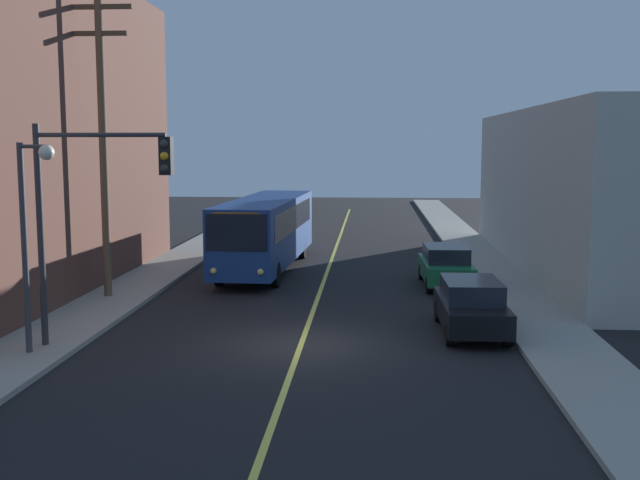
{
  "coord_description": "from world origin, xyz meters",
  "views": [
    {
      "loc": [
        1.97,
        -20.93,
        5.6
      ],
      "look_at": [
        0.0,
        7.71,
        2.0
      ],
      "focal_mm": 42.88,
      "sensor_mm": 36.0,
      "label": 1
    }
  ],
  "objects_px": {
    "parked_car_green": "(446,265)",
    "traffic_signal_left_corner": "(95,193)",
    "utility_pole_near": "(103,131)",
    "city_bus": "(267,229)",
    "street_lamp_left": "(31,217)",
    "parked_car_black": "(471,306)"
  },
  "relations": [
    {
      "from": "city_bus",
      "to": "parked_car_black",
      "type": "height_order",
      "value": "city_bus"
    },
    {
      "from": "parked_car_black",
      "to": "parked_car_green",
      "type": "bearing_deg",
      "value": 90.27
    },
    {
      "from": "city_bus",
      "to": "parked_car_black",
      "type": "relative_size",
      "value": 2.76
    },
    {
      "from": "parked_car_black",
      "to": "utility_pole_near",
      "type": "height_order",
      "value": "utility_pole_near"
    },
    {
      "from": "parked_car_black",
      "to": "traffic_signal_left_corner",
      "type": "height_order",
      "value": "traffic_signal_left_corner"
    },
    {
      "from": "parked_car_black",
      "to": "traffic_signal_left_corner",
      "type": "bearing_deg",
      "value": -165.44
    },
    {
      "from": "utility_pole_near",
      "to": "traffic_signal_left_corner",
      "type": "xyz_separation_m",
      "value": [
        2.17,
        -6.82,
        -1.76
      ]
    },
    {
      "from": "parked_car_green",
      "to": "traffic_signal_left_corner",
      "type": "height_order",
      "value": "traffic_signal_left_corner"
    },
    {
      "from": "utility_pole_near",
      "to": "street_lamp_left",
      "type": "height_order",
      "value": "utility_pole_near"
    },
    {
      "from": "city_bus",
      "to": "utility_pole_near",
      "type": "distance_m",
      "value": 9.58
    },
    {
      "from": "city_bus",
      "to": "traffic_signal_left_corner",
      "type": "relative_size",
      "value": 2.04
    },
    {
      "from": "city_bus",
      "to": "parked_car_green",
      "type": "xyz_separation_m",
      "value": [
        7.65,
        -3.62,
        -0.98
      ]
    },
    {
      "from": "city_bus",
      "to": "traffic_signal_left_corner",
      "type": "height_order",
      "value": "traffic_signal_left_corner"
    },
    {
      "from": "parked_car_green",
      "to": "street_lamp_left",
      "type": "relative_size",
      "value": 0.81
    },
    {
      "from": "city_bus",
      "to": "street_lamp_left",
      "type": "relative_size",
      "value": 2.23
    },
    {
      "from": "street_lamp_left",
      "to": "utility_pole_near",
      "type": "bearing_deg",
      "value": 95.67
    },
    {
      "from": "parked_car_black",
      "to": "parked_car_green",
      "type": "distance_m",
      "value": 7.62
    },
    {
      "from": "parked_car_green",
      "to": "utility_pole_near",
      "type": "height_order",
      "value": "utility_pole_near"
    },
    {
      "from": "parked_car_black",
      "to": "traffic_signal_left_corner",
      "type": "relative_size",
      "value": 0.74
    },
    {
      "from": "city_bus",
      "to": "street_lamp_left",
      "type": "distance_m",
      "value": 15.36
    },
    {
      "from": "parked_car_green",
      "to": "traffic_signal_left_corner",
      "type": "xyz_separation_m",
      "value": [
        -10.3,
        -10.31,
        3.46
      ]
    },
    {
      "from": "parked_car_green",
      "to": "utility_pole_near",
      "type": "bearing_deg",
      "value": -164.38
    }
  ]
}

